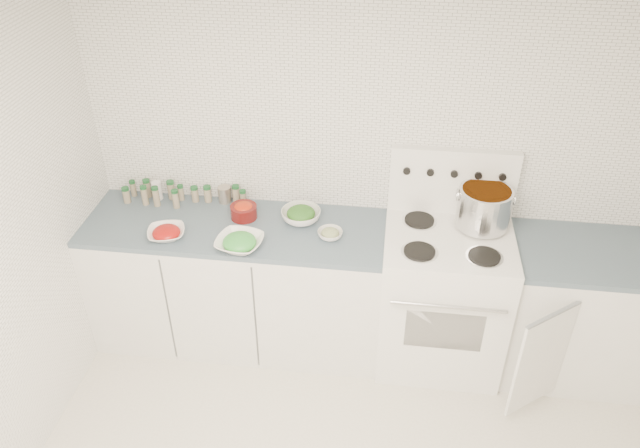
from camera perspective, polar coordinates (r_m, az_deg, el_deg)
The scene contains 13 objects.
room_walls at distance 2.39m, azimuth 3.28°, elevation -4.58°, with size 3.54×3.04×2.52m.
counter_left at distance 4.12m, azimuth -7.42°, elevation -5.30°, with size 1.85×0.62×0.90m.
stove at distance 4.00m, azimuth 11.10°, elevation -6.30°, with size 0.76×0.70×1.36m.
counter_right at distance 4.18m, azimuth 22.39°, elevation -7.37°, with size 0.89×0.87×0.90m.
stock_pot at distance 3.79m, azimuth 14.78°, elevation 1.62°, with size 0.34×0.31×0.24m.
bowl_tomato at distance 3.80m, azimuth -13.87°, elevation -0.79°, with size 0.27×0.27×0.07m.
bowl_snowpea at distance 3.63m, azimuth -7.37°, elevation -1.68°, with size 0.31×0.31×0.09m.
bowl_broccoli at distance 3.83m, azimuth -1.75°, elevation 0.85°, with size 0.25×0.25×0.10m.
bowl_zucchini at distance 3.69m, azimuth 0.93°, elevation -0.89°, with size 0.18×0.18×0.06m.
bowl_pepper at distance 3.89m, azimuth -6.99°, elevation 1.24°, with size 0.17×0.17×0.10m.
salt_canister at distance 4.17m, azimuth -14.66°, elevation 2.99°, with size 0.06×0.06×0.12m, color white.
tin_can at distance 4.06m, azimuth -8.72°, elevation 2.69°, with size 0.08×0.08×0.11m, color #A5998B.
spice_cluster at distance 4.11m, azimuth -12.96°, elevation 2.74°, with size 0.80×0.15×0.14m.
Camera 1 is at (0.10, -1.86, 3.06)m, focal length 35.00 mm.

